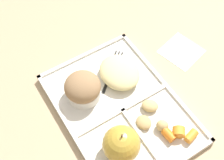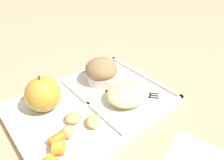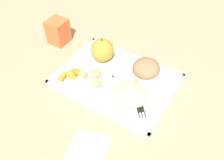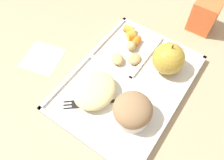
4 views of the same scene
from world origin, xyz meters
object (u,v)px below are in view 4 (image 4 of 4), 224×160
at_px(lunch_tray, 128,83).
at_px(green_apple, 168,59).
at_px(bran_muffin, 132,111).
at_px(plastic_fork, 87,103).
at_px(milk_carton, 204,15).

distance_m(lunch_tray, green_apple, 0.12).
bearing_deg(bran_muffin, plastic_fork, -73.40).
distance_m(green_apple, plastic_fork, 0.23).
bearing_deg(lunch_tray, bran_muffin, 37.19).
distance_m(bran_muffin, milk_carton, 0.38).
relative_size(lunch_tray, milk_carton, 3.95).
bearing_deg(green_apple, lunch_tray, -32.33).
height_order(green_apple, bran_muffin, green_apple).
bearing_deg(plastic_fork, lunch_tray, 156.43).
relative_size(green_apple, plastic_fork, 0.79).
relative_size(green_apple, bran_muffin, 1.03).
bearing_deg(bran_muffin, milk_carton, 178.27).
height_order(lunch_tray, bran_muffin, bran_muffin).
xyz_separation_m(bran_muffin, milk_carton, (-0.38, 0.01, 0.00)).
xyz_separation_m(bran_muffin, plastic_fork, (0.03, -0.10, -0.03)).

